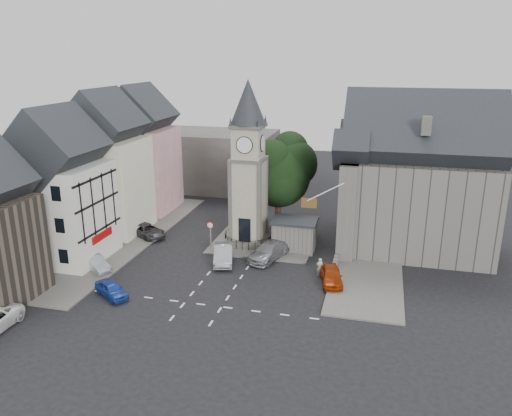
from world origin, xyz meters
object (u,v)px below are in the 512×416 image
(stone_shelter, at_px, (295,234))
(pedestrian, at_px, (320,267))
(car_west_blue, at_px, (111,289))
(clock_tower, at_px, (248,165))
(car_east_red, at_px, (331,276))

(stone_shelter, xyz_separation_m, pedestrian, (3.20, -5.50, -0.74))
(car_west_blue, distance_m, pedestrian, 17.44)
(clock_tower, bearing_deg, car_west_blue, -118.19)
(clock_tower, distance_m, car_west_blue, 17.56)
(stone_shelter, xyz_separation_m, car_west_blue, (-12.30, -13.50, -0.94))
(car_west_blue, bearing_deg, car_east_red, -35.20)
(car_west_blue, height_order, car_east_red, car_east_red)
(pedestrian, bearing_deg, car_east_red, 111.94)
(stone_shelter, distance_m, car_west_blue, 18.29)
(stone_shelter, distance_m, car_east_red, 8.12)
(car_west_blue, relative_size, car_east_red, 0.86)
(car_west_blue, bearing_deg, pedestrian, -29.81)
(car_west_blue, relative_size, pedestrian, 2.22)
(car_west_blue, distance_m, car_east_red, 17.94)
(stone_shelter, relative_size, car_east_red, 1.04)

